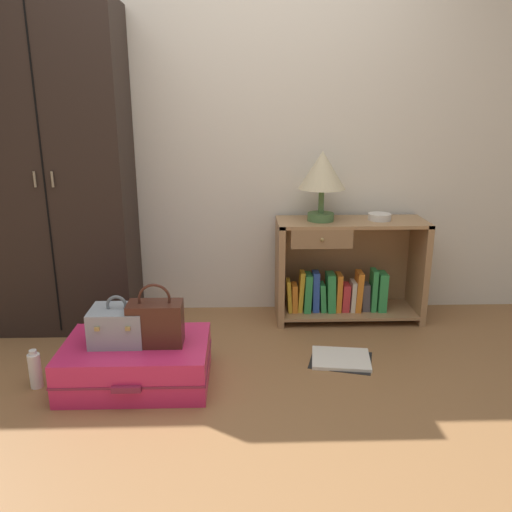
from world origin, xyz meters
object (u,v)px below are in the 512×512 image
Objects in this scene: train_case at (118,325)px; table_lamp at (322,173)px; wardrobe at (58,174)px; handbag at (156,323)px; suitcase_large at (137,363)px; open_book_on_floor at (341,359)px; bowl at (380,217)px; bottle at (35,370)px; bookshelf at (345,273)px.

table_lamp is at bearing 35.19° from train_case.
wardrobe reaches higher than handbag.
suitcase_large is at bearing -53.73° from wardrobe.
train_case is at bearing -170.95° from open_book_on_floor.
handbag is (-1.34, -0.85, -0.36)m from bowl.
train_case is (-1.15, -0.81, -0.67)m from table_lamp.
handbag is (0.20, -0.03, 0.02)m from train_case.
handbag is at bearing -167.57° from open_book_on_floor.
open_book_on_floor is (1.69, -0.58, -0.98)m from wardrobe.
train_case is at bearing 169.57° from suitcase_large.
suitcase_large is (-1.45, -0.83, -0.59)m from bowl.
wardrobe is 4.46× the size of table_lamp.
wardrobe is 9.55× the size of bottle.
bottle is at bearing -85.51° from wardrobe.
bowl is 0.55× the size of train_case.
handbag is at bearing -49.27° from wardrobe.
table_lamp reaches higher than suitcase_large.
handbag reaches higher than suitcase_large.
open_book_on_floor is (1.62, 0.24, -0.09)m from bottle.
train_case is at bearing -57.42° from wardrobe.
bottle is (-1.58, -0.86, -0.89)m from table_lamp.
bookshelf is 1.56m from train_case.
table_lamp reaches higher than bottle.
table_lamp is (1.64, 0.04, -0.01)m from wardrobe.
suitcase_large is (-1.06, -0.83, -0.87)m from table_lamp.
handbag reaches higher than open_book_on_floor.
train_case reaches higher than suitcase_large.
handbag is at bearing 1.46° from bottle.
bottle is at bearing -178.54° from handbag.
suitcase_large reaches higher than open_book_on_floor.
wardrobe is at bearing -178.64° from table_lamp.
open_book_on_floor is (1.20, 0.19, -0.31)m from train_case.
train_case is (-0.08, 0.02, 0.21)m from suitcase_large.
table_lamp is 0.59× the size of suitcase_large.
train_case is 0.67× the size of open_book_on_floor.
bottle is 0.51× the size of open_book_on_floor.
train_case is at bearing 6.09° from bottle.
suitcase_large is at bearing 3.37° from bottle.
bookshelf is at bearing 36.89° from handbag.
wardrobe is 2.04× the size of bookshelf.
table_lamp is 1.55m from train_case.
suitcase_large is at bearing -146.12° from bookshelf.
bowl is 2.23m from bottle.
wardrobe is at bearing 94.49° from bottle.
suitcase_large is at bearing 172.80° from handbag.
wardrobe is at bearing -178.74° from bowl.
bottle is (-1.96, -0.86, -0.60)m from bowl.
wardrobe is 1.21m from bottle.
wardrobe reaches higher than train_case.
wardrobe is 1.14m from train_case.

